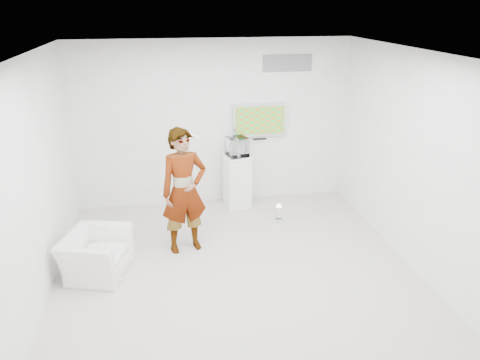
{
  "coord_description": "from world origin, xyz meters",
  "views": [
    {
      "loc": [
        -0.93,
        -5.74,
        3.59
      ],
      "look_at": [
        0.17,
        0.6,
        1.12
      ],
      "focal_mm": 35.0,
      "sensor_mm": 36.0,
      "label": 1
    }
  ],
  "objects_px": {
    "armchair": "(96,254)",
    "person": "(184,191)",
    "pedestal": "(237,181)",
    "floor_uplight": "(279,213)",
    "tv": "(260,120)"
  },
  "relations": [
    {
      "from": "floor_uplight",
      "to": "pedestal",
      "type": "bearing_deg",
      "value": 126.96
    },
    {
      "from": "tv",
      "to": "person",
      "type": "xyz_separation_m",
      "value": [
        -1.51,
        -1.75,
        -0.59
      ]
    },
    {
      "from": "pedestal",
      "to": "floor_uplight",
      "type": "xyz_separation_m",
      "value": [
        0.6,
        -0.79,
        -0.33
      ]
    },
    {
      "from": "armchair",
      "to": "person",
      "type": "bearing_deg",
      "value": -51.86
    },
    {
      "from": "pedestal",
      "to": "floor_uplight",
      "type": "bearing_deg",
      "value": -53.04
    },
    {
      "from": "tv",
      "to": "armchair",
      "type": "relative_size",
      "value": 1.09
    },
    {
      "from": "person",
      "to": "pedestal",
      "type": "bearing_deg",
      "value": 39.95
    },
    {
      "from": "person",
      "to": "tv",
      "type": "bearing_deg",
      "value": 34.37
    },
    {
      "from": "armchair",
      "to": "pedestal",
      "type": "bearing_deg",
      "value": -32.66
    },
    {
      "from": "armchair",
      "to": "floor_uplight",
      "type": "distance_m",
      "value": 3.15
    },
    {
      "from": "person",
      "to": "floor_uplight",
      "type": "xyz_separation_m",
      "value": [
        1.64,
        0.69,
        -0.81
      ]
    },
    {
      "from": "armchair",
      "to": "tv",
      "type": "bearing_deg",
      "value": -34.22
    },
    {
      "from": "armchair",
      "to": "pedestal",
      "type": "relative_size",
      "value": 0.95
    },
    {
      "from": "tv",
      "to": "floor_uplight",
      "type": "distance_m",
      "value": 1.76
    },
    {
      "from": "person",
      "to": "floor_uplight",
      "type": "distance_m",
      "value": 1.95
    }
  ]
}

